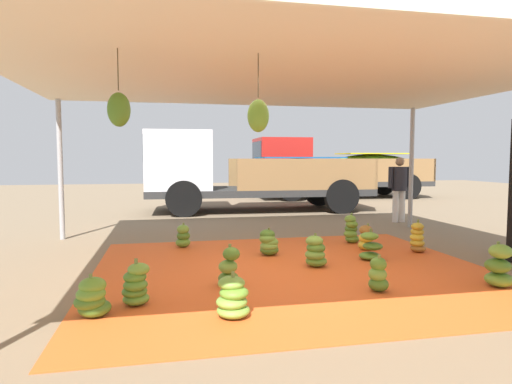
% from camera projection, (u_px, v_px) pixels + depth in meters
% --- Properties ---
extents(ground_plane, '(40.00, 40.00, 0.00)m').
position_uv_depth(ground_plane, '(253.00, 235.00, 9.20)').
color(ground_plane, '#7F6B51').
extents(tarp_orange, '(5.58, 5.02, 0.01)m').
position_uv_depth(tarp_orange, '(294.00, 271.00, 6.27)').
color(tarp_orange, '#E05B23').
rests_on(tarp_orange, ground).
extents(tent_canopy, '(8.00, 7.00, 2.81)m').
position_uv_depth(tent_canopy, '(296.00, 75.00, 5.96)').
color(tent_canopy, '#9EA0A5').
rests_on(tent_canopy, ground).
extents(banana_bunch_0, '(0.38, 0.36, 0.57)m').
position_uv_depth(banana_bunch_0, '(417.00, 238.00, 7.45)').
color(banana_bunch_0, '#996628').
rests_on(banana_bunch_0, tarp_orange).
extents(banana_bunch_1, '(0.36, 0.38, 0.53)m').
position_uv_depth(banana_bunch_1, '(229.00, 268.00, 5.49)').
color(banana_bunch_1, '#518428').
rests_on(banana_bunch_1, tarp_orange).
extents(banana_bunch_2, '(0.42, 0.41, 0.50)m').
position_uv_depth(banana_bunch_2, '(315.00, 252.00, 6.47)').
color(banana_bunch_2, '#60932D').
rests_on(banana_bunch_2, tarp_orange).
extents(banana_bunch_3, '(0.40, 0.40, 0.47)m').
position_uv_depth(banana_bunch_3, '(366.00, 239.00, 7.64)').
color(banana_bunch_3, gold).
rests_on(banana_bunch_3, tarp_orange).
extents(banana_bunch_4, '(0.38, 0.39, 0.57)m').
position_uv_depth(banana_bunch_4, '(499.00, 267.00, 5.44)').
color(banana_bunch_4, '#60932D').
rests_on(banana_bunch_4, tarp_orange).
extents(banana_bunch_5, '(0.31, 0.31, 0.45)m').
position_uv_depth(banana_bunch_5, '(378.00, 275.00, 5.27)').
color(banana_bunch_5, '#477523').
rests_on(banana_bunch_5, tarp_orange).
extents(banana_bunch_6, '(0.47, 0.46, 0.44)m').
position_uv_depth(banana_bunch_6, '(92.00, 298.00, 4.41)').
color(banana_bunch_6, '#477523').
rests_on(banana_bunch_6, tarp_orange).
extents(banana_bunch_7, '(0.38, 0.39, 0.52)m').
position_uv_depth(banana_bunch_7, '(136.00, 286.00, 4.76)').
color(banana_bunch_7, '#60932D').
rests_on(banana_bunch_7, tarp_orange).
extents(banana_bunch_9, '(0.35, 0.35, 0.45)m').
position_uv_depth(banana_bunch_9, '(183.00, 237.00, 7.88)').
color(banana_bunch_9, '#60932D').
rests_on(banana_bunch_9, tarp_orange).
extents(banana_bunch_10, '(0.44, 0.44, 0.46)m').
position_uv_depth(banana_bunch_10, '(269.00, 243.00, 7.24)').
color(banana_bunch_10, '#477523').
rests_on(banana_bunch_10, tarp_orange).
extents(banana_bunch_11, '(0.40, 0.37, 0.57)m').
position_uv_depth(banana_bunch_11, '(351.00, 230.00, 8.28)').
color(banana_bunch_11, '#518428').
rests_on(banana_bunch_11, tarp_orange).
extents(banana_bunch_12, '(0.45, 0.44, 0.50)m').
position_uv_depth(banana_bunch_12, '(371.00, 247.00, 6.90)').
color(banana_bunch_12, '#518428').
rests_on(banana_bunch_12, tarp_orange).
extents(banana_bunch_13, '(0.46, 0.45, 0.46)m').
position_uv_depth(banana_bunch_13, '(233.00, 298.00, 4.41)').
color(banana_bunch_13, '#75A83D').
rests_on(banana_bunch_13, tarp_orange).
extents(cargo_truck_main, '(6.79, 2.66, 2.40)m').
position_uv_depth(cargo_truck_main, '(247.00, 173.00, 13.40)').
color(cargo_truck_main, '#2D2D2D').
rests_on(cargo_truck_main, ground).
extents(cargo_truck_far, '(7.08, 2.52, 2.40)m').
position_uv_depth(cargo_truck_far, '(335.00, 168.00, 17.83)').
color(cargo_truck_far, '#2D2D2D').
rests_on(cargo_truck_far, ground).
extents(worker_0, '(0.60, 0.37, 1.63)m').
position_uv_depth(worker_0, '(399.00, 184.00, 11.00)').
color(worker_0, silver).
rests_on(worker_0, ground).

